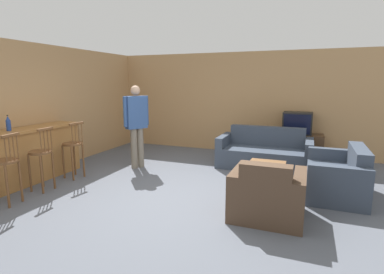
{
  "coord_description": "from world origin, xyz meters",
  "views": [
    {
      "loc": [
        1.85,
        -4.16,
        1.84
      ],
      "look_at": [
        -0.11,
        0.85,
        0.85
      ],
      "focal_mm": 28.0,
      "sensor_mm": 36.0,
      "label": 1
    }
  ],
  "objects": [
    {
      "name": "ground_plane",
      "position": [
        0.0,
        0.0,
        0.0
      ],
      "size": [
        24.0,
        24.0,
        0.0
      ],
      "primitive_type": "plane",
      "color": "#565B66"
    },
    {
      "name": "bar_chair_mid",
      "position": [
        -2.32,
        -0.51,
        0.58
      ],
      "size": [
        0.38,
        0.38,
        1.09
      ],
      "color": "brown",
      "rests_on": "ground_plane"
    },
    {
      "name": "bottle",
      "position": [
        -2.95,
        -0.57,
        1.14
      ],
      "size": [
        0.08,
        0.08,
        0.28
      ],
      "color": "#234293",
      "rests_on": "bar_counter"
    },
    {
      "name": "wall_back",
      "position": [
        0.0,
        3.65,
        1.3
      ],
      "size": [
        9.4,
        0.08,
        2.6
      ],
      "color": "tan",
      "rests_on": "ground_plane"
    },
    {
      "name": "loveseat_right",
      "position": [
        2.37,
        1.11,
        0.3
      ],
      "size": [
        0.87,
        1.42,
        0.82
      ],
      "color": "#384251",
      "rests_on": "ground_plane"
    },
    {
      "name": "bar_counter",
      "position": [
        -2.93,
        -0.48,
        0.51
      ],
      "size": [
        0.55,
        2.58,
        1.01
      ],
      "color": "#A87038",
      "rests_on": "ground_plane"
    },
    {
      "name": "person_by_window",
      "position": [
        -1.56,
        1.29,
        1.0
      ],
      "size": [
        0.38,
        0.51,
        1.77
      ],
      "color": "#756B5B",
      "rests_on": "ground_plane"
    },
    {
      "name": "coffee_table",
      "position": [
        1.21,
        1.03,
        0.34
      ],
      "size": [
        0.64,
        0.94,
        0.39
      ],
      "color": "brown",
      "rests_on": "ground_plane"
    },
    {
      "name": "bar_chair_near",
      "position": [
        -2.32,
        -1.15,
        0.58
      ],
      "size": [
        0.42,
        0.42,
        1.09
      ],
      "color": "brown",
      "rests_on": "ground_plane"
    },
    {
      "name": "couch_far",
      "position": [
        1.01,
        2.34,
        0.3
      ],
      "size": [
        1.96,
        0.94,
        0.85
      ],
      "color": "#384251",
      "rests_on": "ground_plane"
    },
    {
      "name": "bar_chair_far",
      "position": [
        -2.32,
        0.23,
        0.58
      ],
      "size": [
        0.42,
        0.42,
        1.09
      ],
      "color": "brown",
      "rests_on": "ground_plane"
    },
    {
      "name": "armchair_near",
      "position": [
        1.4,
        -0.18,
        0.3
      ],
      "size": [
        0.96,
        0.9,
        0.83
      ],
      "color": "#4C3828",
      "rests_on": "ground_plane"
    },
    {
      "name": "tv_unit",
      "position": [
        1.61,
        3.33,
        0.31
      ],
      "size": [
        1.22,
        0.47,
        0.62
      ],
      "color": "#513823",
      "rests_on": "ground_plane"
    },
    {
      "name": "wall_left",
      "position": [
        -3.26,
        1.32,
        1.3
      ],
      "size": [
        0.08,
        8.65,
        2.6
      ],
      "color": "tan",
      "rests_on": "ground_plane"
    },
    {
      "name": "tv",
      "position": [
        1.61,
        3.32,
        0.88
      ],
      "size": [
        0.66,
        0.46,
        0.52
      ],
      "color": "black",
      "rests_on": "tv_unit"
    },
    {
      "name": "book_on_table",
      "position": [
        1.11,
        1.09,
        0.41
      ],
      "size": [
        0.2,
        0.16,
        0.03
      ],
      "color": "#33704C",
      "rests_on": "coffee_table"
    }
  ]
}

